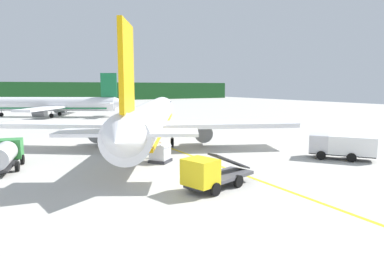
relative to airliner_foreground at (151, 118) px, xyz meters
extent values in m
cube|color=#B7B5AD|center=(-2.41, 24.46, -3.49)|extent=(240.00, 320.00, 0.20)
cube|color=#19471E|center=(-2.41, 135.20, 1.20)|extent=(216.00, 6.00, 9.17)
cylinder|color=white|center=(0.28, 0.50, 0.11)|extent=(20.79, 33.32, 3.80)
cone|color=white|center=(9.59, 17.29, 0.11)|extent=(4.32, 3.85, 3.61)
cone|color=white|center=(-9.23, -16.64, 0.51)|extent=(4.38, 4.37, 3.23)
cube|color=#192333|center=(8.52, 15.36, 0.96)|extent=(3.99, 3.67, 0.60)
cube|color=white|center=(-8.69, 3.18, -0.56)|extent=(15.86, 13.11, 0.50)
cylinder|color=slate|center=(-5.42, 3.43, -1.76)|extent=(3.48, 3.87, 2.20)
cube|color=white|center=(7.30, -5.69, -0.56)|extent=(16.60, 10.67, 0.50)
cylinder|color=slate|center=(5.78, -2.78, -1.76)|extent=(3.48, 3.87, 2.20)
cube|color=#F2B20C|center=(-7.73, -13.93, 5.26)|extent=(2.45, 4.02, 6.50)
cube|color=white|center=(-7.73, -13.93, 0.51)|extent=(10.65, 7.84, 0.24)
cube|color=#F2B20C|center=(0.28, 0.50, -0.94)|extent=(18.88, 30.08, 0.36)
cylinder|color=black|center=(6.91, 12.46, -2.84)|extent=(0.84, 1.13, 1.10)
cylinder|color=gray|center=(6.91, 12.46, -2.04)|extent=(0.20, 0.20, 0.50)
cylinder|color=black|center=(-2.73, 0.45, -2.84)|extent=(0.84, 1.13, 1.10)
cylinder|color=gray|center=(-2.73, 0.45, -2.04)|extent=(0.20, 0.20, 0.50)
cylinder|color=black|center=(1.82, -2.08, -2.84)|extent=(0.84, 1.13, 1.10)
cylinder|color=gray|center=(1.82, -2.08, -2.04)|extent=(0.20, 0.20, 0.50)
cylinder|color=white|center=(-5.78, 48.19, -0.34)|extent=(28.51, 19.11, 3.31)
cone|color=white|center=(8.80, 39.33, 0.01)|extent=(3.84, 3.85, 2.81)
cube|color=white|center=(-8.43, 40.49, -0.92)|extent=(11.77, 13.62, 0.44)
cylinder|color=slate|center=(-8.53, 43.34, -1.97)|extent=(3.38, 3.08, 1.92)
cube|color=white|center=(-0.16, 54.09, -0.92)|extent=(9.73, 14.39, 0.44)
cylinder|color=slate|center=(-2.74, 52.87, -1.97)|extent=(3.38, 3.08, 1.92)
cube|color=#19723F|center=(6.50, 40.73, 4.14)|extent=(3.44, 2.26, 5.66)
cube|color=white|center=(6.50, 40.73, 0.01)|extent=(7.09, 9.19, 0.21)
cube|color=#19723F|center=(-5.78, 48.19, -1.25)|extent=(25.75, 17.34, 0.31)
cylinder|color=black|center=(-15.97, 54.38, -2.91)|extent=(0.98, 0.76, 0.96)
cylinder|color=gray|center=(-15.97, 54.38, -2.21)|extent=(0.17, 0.17, 0.44)
cylinder|color=black|center=(-5.84, 45.58, -2.91)|extent=(0.98, 0.76, 0.96)
cylinder|color=gray|center=(-5.84, 45.58, -2.21)|extent=(0.17, 0.17, 0.44)
cylinder|color=black|center=(-3.49, 49.45, -2.91)|extent=(0.98, 0.76, 0.96)
cylinder|color=gray|center=(-3.49, 49.45, -2.21)|extent=(0.17, 0.17, 0.44)
cube|color=yellow|center=(-4.28, -18.61, -1.89)|extent=(2.36, 2.62, 1.80)
cube|color=#192333|center=(-5.10, -18.86, -1.53)|extent=(0.61, 1.79, 0.94)
cube|color=#4C4C51|center=(-1.48, -17.77, -2.67)|extent=(4.51, 3.27, 0.24)
cube|color=#2D2D33|center=(-1.10, -17.66, -1.69)|extent=(4.26, 2.06, 1.78)
cube|color=#262628|center=(-2.34, -18.03, -2.87)|extent=(6.04, 3.15, 0.16)
cylinder|color=black|center=(-3.68, -19.58, -2.94)|extent=(0.94, 0.53, 0.90)
cylinder|color=black|center=(-4.31, -17.47, -2.94)|extent=(0.94, 0.53, 0.90)
cylinder|color=black|center=(-1.16, -18.83, -2.94)|extent=(0.94, 0.53, 0.90)
cylinder|color=black|center=(-1.80, -16.72, -2.94)|extent=(0.94, 0.53, 0.90)
cube|color=#338C3F|center=(-15.42, -2.42, -1.89)|extent=(2.50, 2.19, 1.80)
cube|color=#192333|center=(-15.25, -1.59, -1.53)|extent=(1.83, 0.43, 0.94)
cylinder|color=silver|center=(-16.01, -5.47, -1.89)|extent=(2.57, 4.47, 1.80)
cube|color=#262628|center=(-15.84, -4.59, -2.87)|extent=(2.71, 6.40, 0.16)
cylinder|color=black|center=(-14.39, -2.93, -2.94)|extent=(0.45, 0.94, 0.90)
cylinder|color=black|center=(-14.93, -5.68, -2.94)|extent=(0.45, 0.94, 0.90)
cube|color=silver|center=(12.32, -14.82, -1.89)|extent=(2.84, 2.77, 1.80)
cube|color=#192333|center=(11.80, -14.15, -1.53)|extent=(1.52, 1.19, 0.94)
cube|color=white|center=(14.18, -17.24, -1.89)|extent=(4.37, 4.76, 1.80)
cube|color=#262628|center=(13.63, -16.53, -2.87)|extent=(4.94, 5.78, 0.16)
cylinder|color=black|center=(11.63, -15.73, -2.94)|extent=(0.77, 0.88, 0.90)
cylinder|color=black|center=(13.37, -14.39, -2.94)|extent=(0.77, 0.88, 0.90)
cylinder|color=black|center=(13.30, -17.91, -2.94)|extent=(0.77, 0.88, 0.90)
cylinder|color=black|center=(15.05, -16.58, -2.94)|extent=(0.77, 0.88, 0.90)
cube|color=#333338|center=(-2.77, -8.66, -3.24)|extent=(2.50, 2.50, 0.30)
cube|color=silver|center=(-2.77, -8.66, -2.37)|extent=(2.22, 2.22, 1.44)
cube|color=silver|center=(-2.42, -9.10, -1.80)|extent=(1.65, 1.49, 0.57)
cylinder|color=#191E33|center=(-1.93, -6.82, -2.98)|extent=(0.14, 0.14, 0.82)
cylinder|color=#191E33|center=(-1.80, -6.69, -2.98)|extent=(0.14, 0.14, 0.82)
cube|color=#CCE519|center=(-1.87, -6.75, -2.27)|extent=(0.47, 0.46, 0.61)
cube|color=silver|center=(-1.87, -6.75, -2.24)|extent=(0.48, 0.48, 0.06)
sphere|color=tan|center=(-1.87, -6.75, -1.85)|extent=(0.22, 0.22, 0.22)
cylinder|color=#CCE519|center=(-2.06, -6.94, -2.24)|extent=(0.09, 0.09, 0.58)
cylinder|color=#CCE519|center=(-1.67, -6.57, -2.24)|extent=(0.09, 0.09, 0.58)
cube|color=yellow|center=(1.32, -4.50, -3.39)|extent=(0.30, 60.00, 0.01)
camera|label=1|loc=(-15.77, -37.43, 3.95)|focal=30.98mm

